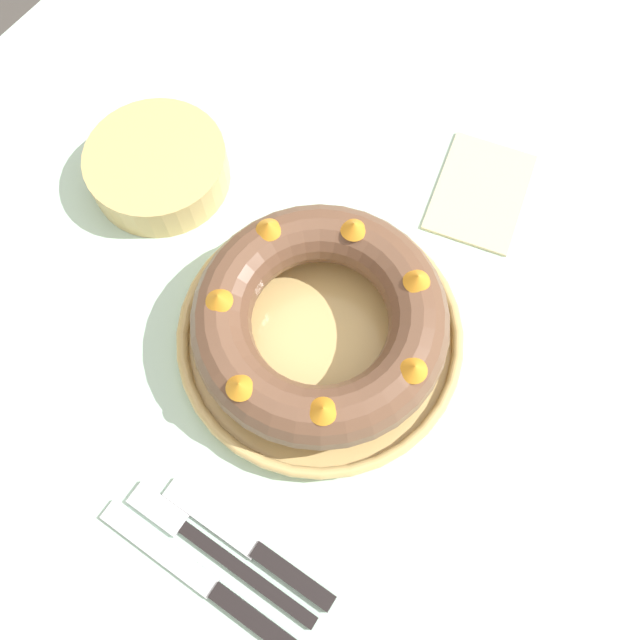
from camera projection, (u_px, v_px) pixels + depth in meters
ground_plane at (327, 460)px, 1.39m from camera, size 8.00×8.00×0.00m
dining_table at (334, 364)px, 0.75m from camera, size 1.49×1.23×0.77m
serving_dish at (320, 335)px, 0.66m from camera, size 0.30×0.30×0.02m
bundt_cake at (320, 320)px, 0.62m from camera, size 0.26×0.26×0.07m
fork at (207, 545)px, 0.59m from camera, size 0.02×0.21×0.01m
serving_knife at (217, 592)px, 0.58m from camera, size 0.02×0.24×0.01m
cake_knife at (257, 551)px, 0.59m from camera, size 0.02×0.20×0.01m
side_bowl at (158, 167)px, 0.73m from camera, size 0.16×0.16×0.05m
napkin at (480, 192)px, 0.74m from camera, size 0.17×0.13×0.00m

